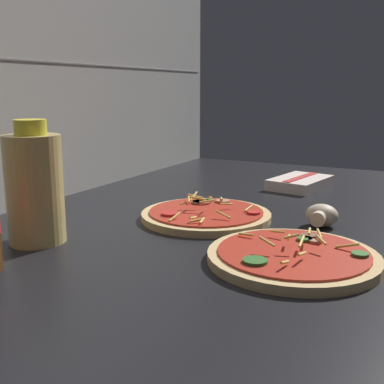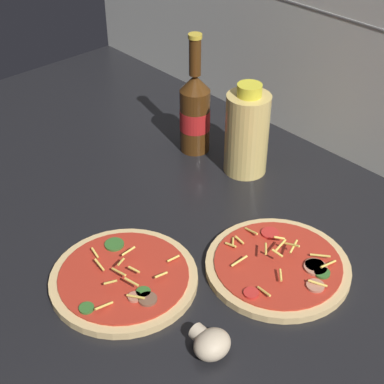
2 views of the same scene
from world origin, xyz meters
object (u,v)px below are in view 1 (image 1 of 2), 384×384
pizza_near (293,256)px  dish_towel (300,183)px  pizza_far (206,215)px  oil_bottle (35,187)px  mushroom_left (321,216)px

pizza_near → dish_towel: (48.42, 11.87, 0.43)cm
pizza_far → oil_bottle: oil_bottle is taller
dish_towel → pizza_far: bearing=167.5°
oil_bottle → mushroom_left: oil_bottle is taller
mushroom_left → dish_towel: size_ratio=0.33×
dish_towel → mushroom_left: bearing=-159.1°
pizza_far → dish_towel: bearing=-12.5°
oil_bottle → dish_towel: bearing=-23.1°
pizza_near → oil_bottle: bearing=103.9°
pizza_far → dish_towel: pizza_far is taller
pizza_near → oil_bottle: oil_bottle is taller
pizza_near → pizza_far: size_ratio=1.00×
dish_towel → oil_bottle: bearing=156.9°
pizza_near → pizza_far: pizza_far is taller
pizza_near → dish_towel: size_ratio=1.32×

